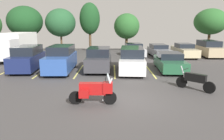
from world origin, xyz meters
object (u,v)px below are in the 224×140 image
object	(u,v)px
car_blue	(62,59)
car_far_grey	(160,51)
motorcycle_second	(196,81)
car_far_tan	(210,49)
car_far_silver	(135,50)
car_charcoal	(100,59)
car_far_champagne	(185,50)
car_white	(133,60)
car_green	(171,62)
box_truck	(16,46)
car_navy	(29,58)
motorcycle_touring	(96,90)

from	to	relation	value
car_blue	car_far_grey	distance (m)	12.04
motorcycle_second	car_far_grey	distance (m)	12.52
car_blue	car_far_tan	distance (m)	16.78
car_blue	car_far_silver	bearing A→B (deg)	50.99
car_charcoal	car_far_champagne	size ratio (longest dim) A/B	0.88
car_white	car_green	distance (m)	3.07
car_green	box_truck	size ratio (longest dim) A/B	0.75
car_white	car_green	xyz separation A→B (m)	(3.03, 0.41, -0.24)
car_white	car_far_tan	distance (m)	12.21
box_truck	car_far_silver	bearing A→B (deg)	10.86
car_navy	car_charcoal	xyz separation A→B (m)	(5.65, 0.08, -0.06)
car_white	car_green	size ratio (longest dim) A/B	1.06
car_far_silver	car_far_tan	distance (m)	8.46
motorcycle_touring	car_far_silver	bearing A→B (deg)	77.50
car_blue	car_far_grey	size ratio (longest dim) A/B	0.94
motorcycle_second	car_green	bearing A→B (deg)	90.50
motorcycle_touring	motorcycle_second	world-z (taller)	motorcycle_touring
motorcycle_second	car_charcoal	distance (m)	7.74
car_green	car_far_tan	distance (m)	9.75
box_truck	car_charcoal	bearing A→B (deg)	-29.65
car_blue	car_far_tan	xyz separation A→B (m)	(14.89, 7.75, -0.08)
car_green	car_far_silver	bearing A→B (deg)	105.28
motorcycle_second	car_far_grey	xyz separation A→B (m)	(0.70, 12.50, 0.12)
car_green	box_truck	distance (m)	15.44
car_blue	car_far_champagne	bearing A→B (deg)	32.35
car_green	car_far_grey	size ratio (longest dim) A/B	0.93
car_charcoal	box_truck	xyz separation A→B (m)	(-8.93, 5.08, 0.57)
motorcycle_touring	car_far_grey	distance (m)	15.86
car_navy	car_green	world-z (taller)	car_navy
car_blue	car_far_silver	size ratio (longest dim) A/B	1.07
motorcycle_second	box_truck	world-z (taller)	box_truck
car_far_grey	car_far_champagne	xyz separation A→B (m)	(2.82, -0.04, 0.03)
car_white	car_far_tan	size ratio (longest dim) A/B	1.14
car_navy	box_truck	xyz separation A→B (m)	(-3.28, 5.16, 0.50)
car_far_tan	box_truck	bearing A→B (deg)	-174.01
motorcycle_second	car_navy	size ratio (longest dim) A/B	0.39
motorcycle_touring	car_navy	xyz separation A→B (m)	(-5.89, 7.34, 0.29)
car_navy	car_charcoal	bearing A→B (deg)	0.77
car_far_grey	car_far_tan	bearing A→B (deg)	0.56
motorcycle_touring	car_far_grey	bearing A→B (deg)	67.32
car_navy	car_far_silver	bearing A→B (deg)	39.41
car_green	car_white	bearing A→B (deg)	-172.27
car_navy	motorcycle_second	bearing A→B (deg)	-24.74
car_blue	car_green	bearing A→B (deg)	2.57
car_far_champagne	car_far_grey	bearing A→B (deg)	179.09
car_charcoal	car_blue	bearing A→B (deg)	-170.75
car_white	car_green	world-z (taller)	car_white
car_charcoal	car_far_silver	world-z (taller)	car_charcoal
motorcycle_touring	car_green	distance (m)	9.08
car_charcoal	motorcycle_second	bearing A→B (deg)	-43.07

